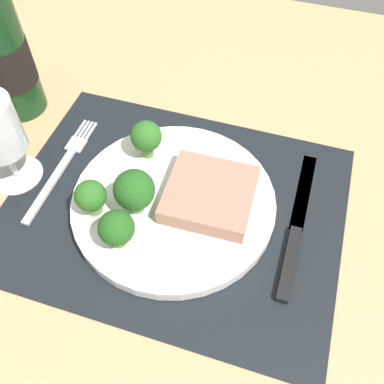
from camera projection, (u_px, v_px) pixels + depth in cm
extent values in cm
cube|color=tan|center=(174.00, 214.00, 57.95)|extent=(140.00, 110.00, 3.00)
cube|color=black|center=(174.00, 207.00, 56.63)|extent=(43.26, 33.96, 0.30)
cylinder|color=white|center=(174.00, 202.00, 55.86)|extent=(26.11, 26.11, 1.60)
cube|color=tan|center=(210.00, 194.00, 54.19)|extent=(11.05, 10.78, 2.34)
cylinder|color=#5B8942|center=(137.00, 204.00, 53.72)|extent=(1.83, 1.83, 1.63)
sphere|color=#235B1E|center=(134.00, 190.00, 51.35)|extent=(5.04, 5.04, 5.04)
cylinder|color=#5B8942|center=(148.00, 150.00, 59.02)|extent=(1.53, 1.53, 1.81)
sphere|color=#2D6B23|center=(146.00, 136.00, 56.88)|extent=(4.16, 4.16, 4.16)
cylinder|color=#6B994C|center=(94.00, 207.00, 53.55)|extent=(1.92, 1.92, 1.48)
sphere|color=#2D6B23|center=(90.00, 196.00, 51.64)|extent=(3.88, 3.88, 3.88)
cylinder|color=#5B8942|center=(119.00, 240.00, 50.66)|extent=(1.42, 1.42, 1.66)
sphere|color=#235B1E|center=(116.00, 228.00, 48.57)|extent=(4.19, 4.19, 4.19)
cube|color=silver|center=(50.00, 185.00, 58.22)|extent=(1.00, 13.00, 0.50)
cube|color=silver|center=(76.00, 145.00, 62.67)|extent=(2.40, 2.60, 0.40)
cube|color=silver|center=(80.00, 129.00, 64.61)|extent=(0.30, 3.60, 0.35)
cube|color=silver|center=(84.00, 130.00, 64.50)|extent=(0.30, 3.60, 0.35)
cube|color=silver|center=(88.00, 131.00, 64.39)|extent=(0.30, 3.60, 0.35)
cube|color=silver|center=(91.00, 131.00, 64.28)|extent=(0.30, 3.60, 0.35)
cube|color=black|center=(289.00, 263.00, 51.11)|extent=(1.40, 10.00, 0.80)
cube|color=silver|center=(304.00, 190.00, 57.88)|extent=(1.80, 13.00, 0.30)
cylinder|color=#143819|center=(2.00, 56.00, 60.94)|extent=(7.80, 7.80, 18.63)
cylinder|color=black|center=(4.00, 61.00, 61.69)|extent=(7.96, 7.96, 6.52)
cylinder|color=silver|center=(17.00, 175.00, 59.79)|extent=(7.09, 7.09, 0.40)
cylinder|color=silver|center=(10.00, 161.00, 57.51)|extent=(0.80, 0.80, 5.29)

